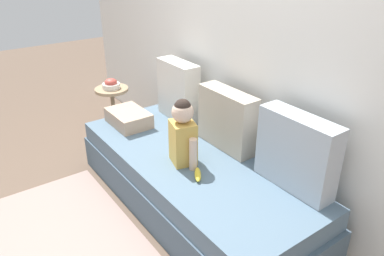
{
  "coord_description": "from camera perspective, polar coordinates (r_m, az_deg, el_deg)",
  "views": [
    {
      "loc": [
        1.94,
        -1.4,
        1.85
      ],
      "look_at": [
        0.0,
        0.0,
        0.68
      ],
      "focal_mm": 35.18,
      "sensor_mm": 36.0,
      "label": 1
    }
  ],
  "objects": [
    {
      "name": "throw_pillow_left",
      "position": [
        3.34,
        -2.11,
        5.71
      ],
      "size": [
        0.44,
        0.16,
        0.52
      ],
      "primitive_type": "cube",
      "color": "silver",
      "rests_on": "couch"
    },
    {
      "name": "ground_plane",
      "position": [
        3.03,
        -0.02,
        -11.6
      ],
      "size": [
        12.0,
        12.0,
        0.0
      ],
      "primitive_type": "plane",
      "color": "brown"
    },
    {
      "name": "toddler",
      "position": [
        2.63,
        -1.34,
        -0.72
      ],
      "size": [
        0.29,
        0.2,
        0.49
      ],
      "color": "gold",
      "rests_on": "couch"
    },
    {
      "name": "back_wall",
      "position": [
        2.83,
        9.49,
        13.36
      ],
      "size": [
        5.35,
        0.1,
        2.49
      ],
      "primitive_type": "cube",
      "color": "white",
      "rests_on": "ground"
    },
    {
      "name": "folded_blanket",
      "position": [
        3.32,
        -9.58,
        1.53
      ],
      "size": [
        0.4,
        0.28,
        0.12
      ],
      "primitive_type": "cube",
      "color": "tan",
      "rests_on": "couch"
    },
    {
      "name": "throw_pillow_center",
      "position": [
        2.86,
        5.34,
        1.3
      ],
      "size": [
        0.52,
        0.16,
        0.45
      ],
      "primitive_type": "cube",
      "color": "#C1B29E",
      "rests_on": "couch"
    },
    {
      "name": "throw_pillow_right",
      "position": [
        2.45,
        15.55,
        -3.59
      ],
      "size": [
        0.54,
        0.16,
        0.5
      ],
      "primitive_type": "cube",
      "color": "#B2BCC6",
      "rests_on": "couch"
    },
    {
      "name": "side_table",
      "position": [
        3.94,
        -11.95,
        4.11
      ],
      "size": [
        0.34,
        0.34,
        0.54
      ],
      "color": "tan",
      "rests_on": "ground"
    },
    {
      "name": "banana",
      "position": [
        2.56,
        0.88,
        -7.07
      ],
      "size": [
        0.17,
        0.13,
        0.04
      ],
      "primitive_type": "ellipsoid",
      "rotation": [
        0.0,
        0.0,
        -0.6
      ],
      "color": "yellow",
      "rests_on": "couch"
    },
    {
      "name": "fruit_bowl",
      "position": [
        3.88,
        -12.18,
        6.5
      ],
      "size": [
        0.18,
        0.18,
        0.1
      ],
      "color": "silver",
      "rests_on": "side_table"
    },
    {
      "name": "couch",
      "position": [
        2.9,
        -0.03,
        -8.29
      ],
      "size": [
        2.15,
        0.86,
        0.43
      ],
      "color": "#495F70",
      "rests_on": "ground"
    }
  ]
}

